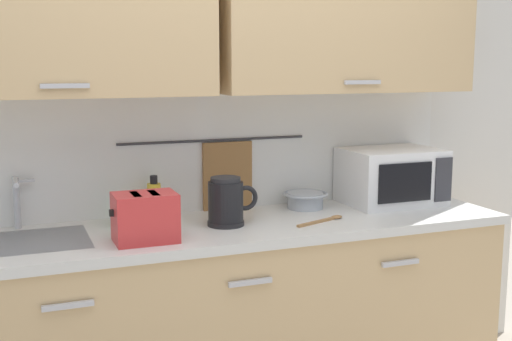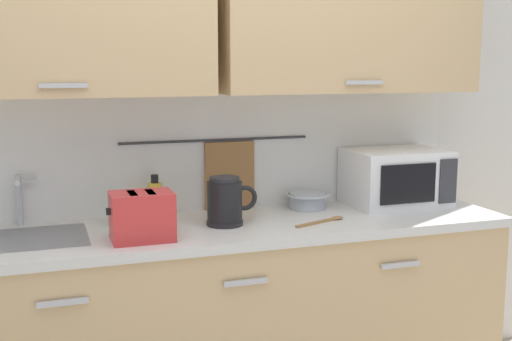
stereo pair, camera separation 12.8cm
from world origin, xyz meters
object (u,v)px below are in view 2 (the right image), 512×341
(mixing_bowl, at_px, (307,199))
(wooden_spoon, at_px, (325,220))
(electric_kettle, at_px, (225,202))
(microwave, at_px, (396,177))
(dish_soap_bottle, at_px, (155,199))
(toaster, at_px, (142,216))
(mug_near_sink, at_px, (122,214))

(mixing_bowl, distance_m, wooden_spoon, 0.27)
(electric_kettle, bearing_deg, microwave, 7.97)
(dish_soap_bottle, bearing_deg, electric_kettle, -40.23)
(dish_soap_bottle, xyz_separation_m, mixing_bowl, (0.72, -0.04, -0.04))
(dish_soap_bottle, height_order, mixing_bowl, dish_soap_bottle)
(toaster, bearing_deg, wooden_spoon, 2.86)
(mug_near_sink, relative_size, wooden_spoon, 0.45)
(microwave, bearing_deg, dish_soap_bottle, 175.33)
(mixing_bowl, bearing_deg, microwave, -6.64)
(microwave, distance_m, electric_kettle, 0.91)
(mixing_bowl, xyz_separation_m, toaster, (-0.83, -0.31, 0.05))
(mug_near_sink, bearing_deg, toaster, -80.77)
(dish_soap_bottle, height_order, mug_near_sink, dish_soap_bottle)
(electric_kettle, xyz_separation_m, wooden_spoon, (0.43, -0.09, -0.10))
(electric_kettle, xyz_separation_m, toaster, (-0.37, -0.13, -0.01))
(microwave, bearing_deg, electric_kettle, -172.03)
(dish_soap_bottle, xyz_separation_m, toaster, (-0.11, -0.35, 0.01))
(electric_kettle, height_order, wooden_spoon, electric_kettle)
(dish_soap_bottle, distance_m, mixing_bowl, 0.72)
(electric_kettle, bearing_deg, mixing_bowl, 21.21)
(electric_kettle, distance_m, wooden_spoon, 0.45)
(microwave, distance_m, mixing_bowl, 0.45)
(microwave, height_order, toaster, microwave)
(microwave, bearing_deg, wooden_spoon, -155.39)
(toaster, bearing_deg, microwave, 11.35)
(mug_near_sink, bearing_deg, mixing_bowl, 2.22)
(microwave, relative_size, electric_kettle, 2.03)
(mug_near_sink, relative_size, toaster, 0.47)
(mixing_bowl, xyz_separation_m, wooden_spoon, (-0.03, -0.27, -0.04))
(wooden_spoon, bearing_deg, mixing_bowl, 83.92)
(dish_soap_bottle, xyz_separation_m, mug_near_sink, (-0.16, -0.08, -0.04))
(mug_near_sink, bearing_deg, microwave, -0.76)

